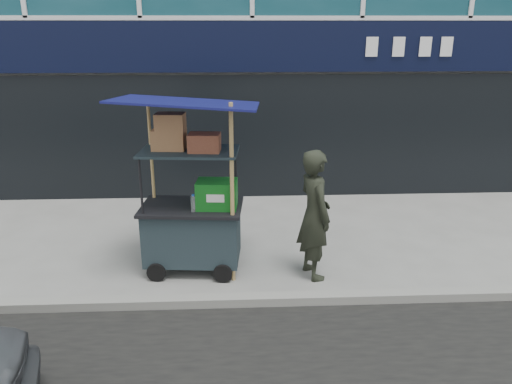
{
  "coord_description": "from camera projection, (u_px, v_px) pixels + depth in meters",
  "views": [
    {
      "loc": [
        -0.38,
        -5.61,
        3.3
      ],
      "look_at": [
        -0.06,
        1.2,
        1.0
      ],
      "focal_mm": 35.0,
      "sensor_mm": 36.0,
      "label": 1
    }
  ],
  "objects": [
    {
      "name": "curb",
      "position": [
        266.0,
        300.0,
        6.18
      ],
      "size": [
        80.0,
        0.18,
        0.12
      ],
      "primitive_type": "cube",
      "color": "gray",
      "rests_on": "ground"
    },
    {
      "name": "vendor_man",
      "position": [
        314.0,
        215.0,
        6.64
      ],
      "size": [
        0.59,
        0.74,
        1.78
      ],
      "primitive_type": "imported",
      "rotation": [
        0.0,
        0.0,
        1.86
      ],
      "color": "black",
      "rests_on": "ground"
    },
    {
      "name": "ground",
      "position": [
        265.0,
        296.0,
        6.38
      ],
      "size": [
        80.0,
        80.0,
        0.0
      ],
      "primitive_type": "plane",
      "color": "slate",
      "rests_on": "ground"
    },
    {
      "name": "vendor_cart",
      "position": [
        193.0,
        212.0,
        6.82
      ],
      "size": [
        1.91,
        1.43,
        2.46
      ],
      "rotation": [
        0.0,
        0.0,
        -0.08
      ],
      "color": "#1A272D",
      "rests_on": "ground"
    }
  ]
}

